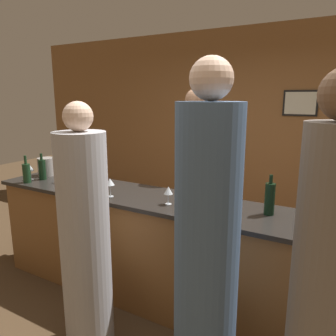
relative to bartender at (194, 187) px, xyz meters
name	(u,v)px	position (x,y,z in m)	size (l,w,h in m)	color
ground_plane	(165,302)	(0.08, -0.72, -0.90)	(14.00, 14.00, 0.00)	#4C3823
back_wall	(250,127)	(0.08, 1.73, 0.50)	(8.00, 0.08, 2.80)	olive
bar_counter	(165,252)	(0.08, -0.72, -0.41)	(3.57, 0.62, 0.98)	brown
bartender	(194,187)	(0.00, 0.00, 0.00)	(0.30, 0.30, 1.91)	silver
guest_0	(324,292)	(1.37, -1.44, 0.03)	(0.31, 0.31, 1.96)	gray
guest_1	(85,239)	(-0.18, -1.42, -0.06)	(0.36, 0.36, 1.81)	#B2B2B7
guest_2	(207,256)	(0.75, -1.42, 0.05)	(0.37, 0.37, 2.04)	#4C6B93
wine_bottle_0	(270,198)	(0.92, -0.65, 0.20)	(0.07, 0.07, 0.30)	black
wine_bottle_1	(42,169)	(-1.38, -0.78, 0.19)	(0.07, 0.07, 0.28)	black
wine_bottle_2	(27,173)	(-1.42, -0.94, 0.18)	(0.08, 0.08, 0.28)	#19381E
ice_bucket	(46,167)	(-1.49, -0.63, 0.18)	(0.18, 0.18, 0.20)	#9E9993
wine_glass_0	(30,169)	(-1.47, -0.85, 0.20)	(0.07, 0.07, 0.16)	silver
wine_glass_1	(60,171)	(-1.11, -0.78, 0.20)	(0.08, 0.08, 0.16)	silver
wine_glass_2	(85,174)	(-0.76, -0.80, 0.22)	(0.08, 0.08, 0.17)	silver
wine_glass_3	(168,191)	(0.16, -0.82, 0.19)	(0.07, 0.07, 0.15)	silver
wine_glass_4	(110,182)	(-0.37, -0.90, 0.21)	(0.08, 0.08, 0.17)	silver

